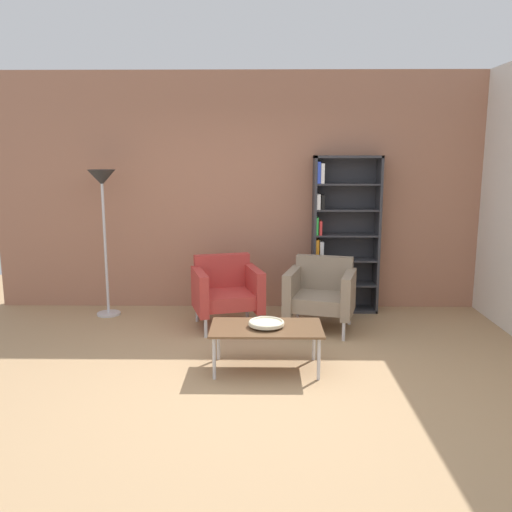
% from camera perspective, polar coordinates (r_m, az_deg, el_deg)
% --- Properties ---
extents(ground_plane, '(8.32, 8.32, 0.00)m').
position_cam_1_polar(ground_plane, '(4.69, -0.98, -13.42)').
color(ground_plane, tan).
extents(brick_back_panel, '(6.40, 0.12, 2.90)m').
position_cam_1_polar(brick_back_panel, '(6.76, -0.38, 6.74)').
color(brick_back_panel, '#A87056').
rests_on(brick_back_panel, ground_plane).
extents(bookshelf_tall, '(0.80, 0.30, 1.90)m').
position_cam_1_polar(bookshelf_tall, '(6.67, 8.93, 2.21)').
color(bookshelf_tall, '#333338').
rests_on(bookshelf_tall, ground_plane).
extents(coffee_table_low, '(1.00, 0.56, 0.40)m').
position_cam_1_polar(coffee_table_low, '(4.88, 1.10, -7.82)').
color(coffee_table_low, brown).
rests_on(coffee_table_low, ground_plane).
extents(decorative_bowl, '(0.32, 0.32, 0.05)m').
position_cam_1_polar(decorative_bowl, '(4.86, 1.10, -7.08)').
color(decorative_bowl, beige).
rests_on(decorative_bowl, coffee_table_low).
extents(armchair_spare_guest, '(0.86, 0.81, 0.78)m').
position_cam_1_polar(armchair_spare_guest, '(6.03, 6.86, -3.80)').
color(armchair_spare_guest, gray).
rests_on(armchair_spare_guest, ground_plane).
extents(armchair_near_window, '(0.86, 0.82, 0.78)m').
position_cam_1_polar(armchair_near_window, '(6.10, -3.17, -3.57)').
color(armchair_near_window, '#B73833').
rests_on(armchair_near_window, ground_plane).
extents(floor_lamp_torchiere, '(0.32, 0.32, 1.74)m').
position_cam_1_polar(floor_lamp_torchiere, '(6.58, -15.87, 6.21)').
color(floor_lamp_torchiere, silver).
rests_on(floor_lamp_torchiere, ground_plane).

